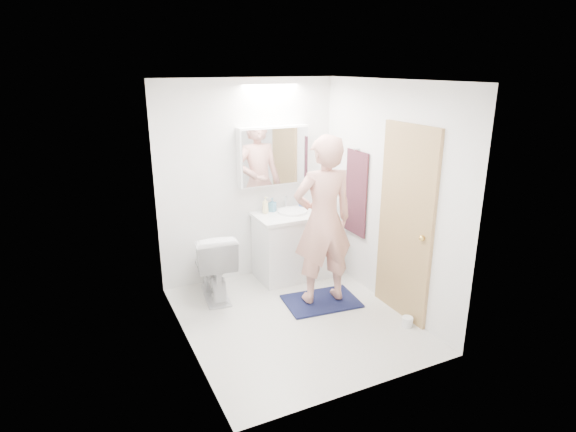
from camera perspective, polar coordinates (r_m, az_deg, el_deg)
floor at (r=5.02m, az=0.73°, el=-12.36°), size 2.50×2.50×0.00m
ceiling at (r=4.34m, az=0.86°, el=16.17°), size 2.50×2.50×0.00m
wall_back at (r=5.65m, az=-4.86°, el=4.19°), size 2.50×0.00×2.50m
wall_front at (r=3.53m, az=9.87°, el=-4.53°), size 2.50×0.00×2.50m
wall_left at (r=4.19m, az=-12.82°, el=-1.08°), size 0.00×2.50×2.50m
wall_right at (r=5.10m, az=11.94°, el=2.39°), size 0.00×2.50×2.50m
vanity_cabinet at (r=5.82m, az=0.67°, el=-3.70°), size 0.90×0.55×0.78m
countertop at (r=5.68m, az=0.68°, el=0.15°), size 0.95×0.58×0.04m
sink_basin at (r=5.70m, az=0.55°, el=0.57°), size 0.36×0.36×0.03m
faucet at (r=5.84m, az=-0.27°, el=1.68°), size 0.02×0.02×0.16m
medicine_cabinet at (r=5.63m, az=-1.79°, el=7.33°), size 0.88×0.14×0.70m
mirror_panel at (r=5.56m, az=-1.47°, el=7.20°), size 0.84×0.01×0.66m
toilet at (r=5.36m, az=-9.08°, el=-5.78°), size 0.53×0.83×0.80m
bath_rug at (r=5.34m, az=4.06°, el=-10.29°), size 0.85×0.63×0.02m
person at (r=4.97m, az=4.30°, el=-0.58°), size 0.71×0.50×1.83m
door at (r=4.89m, az=14.07°, el=-0.90°), size 0.04×0.80×2.00m
door_knob at (r=4.67m, az=15.95°, el=-2.61°), size 0.06×0.06×0.06m
towel at (r=5.55m, az=8.28°, el=2.76°), size 0.02×0.42×1.00m
towel_hook at (r=5.43m, az=8.41°, el=8.05°), size 0.07×0.02×0.02m
soap_bottle_a at (r=5.65m, az=-2.77°, el=1.33°), size 0.11×0.11×0.20m
soap_bottle_b at (r=5.72m, az=-1.92°, el=1.38°), size 0.11×0.11×0.17m
toothbrush_cup at (r=5.88m, az=1.66°, el=1.41°), size 0.10×0.10×0.09m
toilet_paper_roll at (r=5.02m, az=14.30°, el=-12.34°), size 0.11×0.11×0.10m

